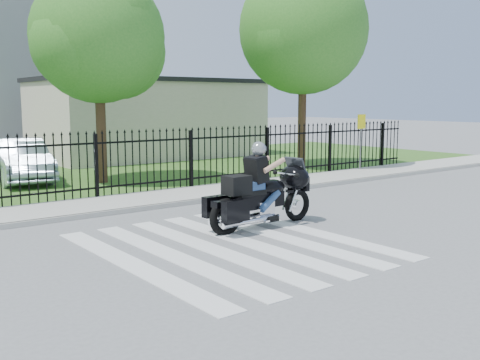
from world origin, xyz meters
TOP-DOWN VIEW (x-y plane):
  - ground at (0.00, 0.00)m, footprint 120.00×120.00m
  - crosswalk at (0.00, 0.00)m, footprint 5.00×5.50m
  - sidewalk at (0.00, 5.00)m, footprint 40.00×2.00m
  - curb at (0.00, 4.00)m, footprint 40.00×0.12m
  - grass_strip at (0.00, 12.00)m, footprint 40.00×12.00m
  - iron_fence at (0.00, 6.00)m, footprint 26.00×0.04m
  - tree_mid at (1.50, 9.00)m, footprint 4.20×4.20m
  - tree_right at (9.50, 8.00)m, footprint 5.00×5.00m
  - building_low at (7.00, 16.00)m, footprint 10.00×6.00m
  - building_low_roof at (7.00, 16.00)m, footprint 10.20×6.20m
  - motorcycle_rider at (1.42, 0.84)m, footprint 2.83×0.91m
  - parked_car at (-0.57, 10.78)m, footprint 1.97×4.43m
  - traffic_sign at (10.32, 5.69)m, footprint 0.45×0.08m

SIDE VIEW (x-z plane):
  - ground at x=0.00m, z-range 0.00..0.00m
  - crosswalk at x=0.00m, z-range 0.00..0.01m
  - grass_strip at x=0.00m, z-range 0.00..0.02m
  - sidewalk at x=0.00m, z-range 0.00..0.12m
  - curb at x=0.00m, z-range 0.00..0.12m
  - parked_car at x=-0.57m, z-range 0.02..1.43m
  - motorcycle_rider at x=1.42m, z-range -0.17..1.70m
  - iron_fence at x=0.00m, z-range 0.00..1.80m
  - traffic_sign at x=10.32m, z-range 0.56..2.61m
  - building_low at x=7.00m, z-range 0.00..3.50m
  - building_low_roof at x=7.00m, z-range 3.50..3.70m
  - tree_mid at x=1.50m, z-range 1.28..8.06m
  - tree_right at x=9.50m, z-range 1.44..9.34m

